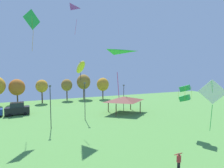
{
  "coord_description": "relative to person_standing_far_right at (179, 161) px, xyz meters",
  "views": [
    {
      "loc": [
        -3.45,
        2.01,
        9.46
      ],
      "look_at": [
        1.79,
        14.49,
        8.35
      ],
      "focal_mm": 28.0,
      "sensor_mm": 36.0,
      "label": 1
    }
  ],
  "objects": [
    {
      "name": "person_standing_far_right",
      "position": [
        0.0,
        0.0,
        0.0
      ],
      "size": [
        0.52,
        0.52,
        1.82
      ],
      "rotation": [
        0.0,
        0.0,
        -0.66
      ],
      "color": "black",
      "rests_on": "ground"
    },
    {
      "name": "kite_flying_1",
      "position": [
        -4.17,
        21.29,
        18.75
      ],
      "size": [
        2.5,
        3.16,
        3.95
      ],
      "color": "purple"
    },
    {
      "name": "kite_flying_2",
      "position": [
        -6.62,
        -0.1,
        8.78
      ],
      "size": [
        1.97,
        1.52,
        2.58
      ],
      "color": "green"
    },
    {
      "name": "kite_flying_4",
      "position": [
        -7.8,
        5.77,
        8.66
      ],
      "size": [
        0.69,
        3.04,
        2.14
      ],
      "color": "yellow"
    },
    {
      "name": "kite_flying_5",
      "position": [
        2.88,
        -0.88,
        6.25
      ],
      "size": [
        1.27,
        2.06,
        4.8
      ],
      "color": "white"
    },
    {
      "name": "kite_flying_6",
      "position": [
        -12.54,
        21.21,
        16.75
      ],
      "size": [
        2.63,
        2.37,
        7.05
      ],
      "color": "green"
    },
    {
      "name": "kite_flying_7",
      "position": [
        7.67,
        7.03,
        5.04
      ],
      "size": [
        1.87,
        1.91,
        2.48
      ],
      "color": "green"
    },
    {
      "name": "parked_car_second_from_left",
      "position": [
        -16.11,
        28.83,
        0.26
      ],
      "size": [
        4.71,
        2.33,
        2.66
      ],
      "rotation": [
        0.0,
        0.0,
        0.07
      ],
      "color": "black",
      "rests_on": "ground"
    },
    {
      "name": "park_pavilion",
      "position": [
        5.35,
        22.0,
        2.05
      ],
      "size": [
        7.39,
        5.54,
        3.6
      ],
      "color": "brown",
      "rests_on": "ground"
    },
    {
      "name": "light_post_0",
      "position": [
        -10.19,
        17.09,
        2.89
      ],
      "size": [
        0.36,
        0.2,
        7.03
      ],
      "color": "#2D2D33",
      "rests_on": "ground"
    },
    {
      "name": "light_post_1",
      "position": [
        -3.92,
        19.9,
        2.93
      ],
      "size": [
        0.36,
        0.2,
        7.1
      ],
      "color": "#2D2D33",
      "rests_on": "ground"
    },
    {
      "name": "light_post_2",
      "position": [
        6.07,
        23.55,
        2.39
      ],
      "size": [
        0.36,
        0.2,
        6.04
      ],
      "color": "#2D2D33",
      "rests_on": "ground"
    },
    {
      "name": "treeline_tree_2",
      "position": [
        -17.45,
        42.62,
        3.56
      ],
      "size": [
        4.13,
        4.13,
        6.88
      ],
      "color": "brown",
      "rests_on": "ground"
    },
    {
      "name": "treeline_tree_3",
      "position": [
        -11.07,
        41.4,
        3.74
      ],
      "size": [
        3.32,
        3.32,
        6.63
      ],
      "color": "brown",
      "rests_on": "ground"
    },
    {
      "name": "treeline_tree_4",
      "position": [
        -3.87,
        43.0,
        3.67
      ],
      "size": [
        3.37,
        3.37,
        6.58
      ],
      "color": "brown",
      "rests_on": "ground"
    },
    {
      "name": "treeline_tree_5",
      "position": [
        1.54,
        43.46,
        4.5
      ],
      "size": [
        4.36,
        4.36,
        7.95
      ],
      "color": "brown",
      "rests_on": "ground"
    },
    {
      "name": "treeline_tree_6",
      "position": [
        7.34,
        41.24,
        3.65
      ],
      "size": [
        3.91,
        3.91,
        6.85
      ],
      "color": "brown",
      "rests_on": "ground"
    }
  ]
}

